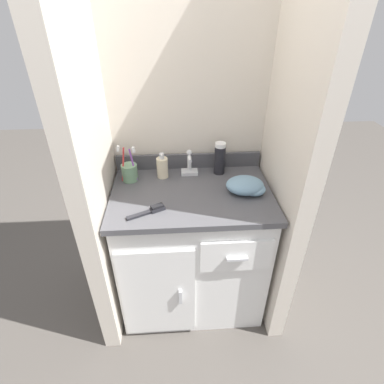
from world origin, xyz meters
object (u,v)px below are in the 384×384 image
(toothbrush_cup, at_px, (130,172))
(hand_towel, at_px, (247,186))
(soap_dispenser, at_px, (162,167))
(shaving_cream_can, at_px, (220,158))
(hairbrush, at_px, (151,210))

(toothbrush_cup, bearing_deg, hand_towel, -14.65)
(toothbrush_cup, height_order, soap_dispenser, toothbrush_cup)
(soap_dispenser, bearing_deg, toothbrush_cup, -172.19)
(shaving_cream_can, bearing_deg, toothbrush_cup, -174.42)
(toothbrush_cup, xyz_separation_m, hand_towel, (0.59, -0.15, -0.02))
(toothbrush_cup, distance_m, shaving_cream_can, 0.49)
(soap_dispenser, height_order, hand_towel, soap_dispenser)
(soap_dispenser, xyz_separation_m, hand_towel, (0.42, -0.18, -0.02))
(soap_dispenser, distance_m, hand_towel, 0.46)
(toothbrush_cup, xyz_separation_m, soap_dispenser, (0.17, 0.02, 0.01))
(toothbrush_cup, height_order, hairbrush, toothbrush_cup)
(hand_towel, bearing_deg, soap_dispenser, 156.98)
(shaving_cream_can, bearing_deg, hairbrush, -136.48)
(soap_dispenser, bearing_deg, hand_towel, -23.02)
(hairbrush, xyz_separation_m, hand_towel, (0.47, 0.14, 0.02))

